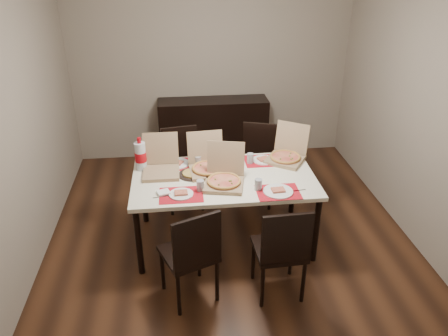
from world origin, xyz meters
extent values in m
cube|color=#412414|center=(0.00, 0.00, -0.01)|extent=(3.80, 4.00, 0.02)
cube|color=gray|center=(0.00, 2.01, 1.30)|extent=(3.80, 0.02, 2.60)
cube|color=gray|center=(-1.91, 0.00, 1.30)|extent=(0.02, 4.00, 2.60)
cube|color=gray|center=(1.91, 0.00, 1.30)|extent=(0.02, 4.00, 2.60)
cube|color=black|center=(0.00, 1.78, 0.45)|extent=(1.50, 0.40, 0.90)
cube|color=#EEE5C8|center=(-0.07, -0.14, 0.73)|extent=(1.80, 1.00, 0.04)
cylinder|color=black|center=(-0.91, -0.58, 0.35)|extent=(0.06, 0.06, 0.71)
cylinder|color=black|center=(0.77, -0.58, 0.35)|extent=(0.06, 0.06, 0.71)
cylinder|color=black|center=(-0.91, 0.30, 0.35)|extent=(0.06, 0.06, 0.71)
cylinder|color=black|center=(0.77, 0.30, 0.35)|extent=(0.06, 0.06, 0.71)
cube|color=black|center=(-0.46, -0.92, 0.45)|extent=(0.55, 0.55, 0.04)
cube|color=black|center=(-0.39, -1.10, 0.70)|extent=(0.40, 0.19, 0.46)
cylinder|color=black|center=(-0.56, -1.16, 0.21)|extent=(0.04, 0.04, 0.43)
cylinder|color=black|center=(-0.22, -1.02, 0.21)|extent=(0.04, 0.04, 0.43)
cylinder|color=black|center=(-0.69, -0.83, 0.21)|extent=(0.04, 0.04, 0.43)
cylinder|color=black|center=(-0.36, -0.69, 0.21)|extent=(0.04, 0.04, 0.43)
cube|color=black|center=(0.32, -0.95, 0.45)|extent=(0.44, 0.44, 0.04)
cube|color=black|center=(0.33, -1.14, 0.70)|extent=(0.42, 0.05, 0.46)
cylinder|color=black|center=(0.15, -1.14, 0.21)|extent=(0.04, 0.04, 0.43)
cylinder|color=black|center=(0.51, -1.12, 0.21)|extent=(0.04, 0.04, 0.43)
cylinder|color=black|center=(0.13, -0.78, 0.21)|extent=(0.04, 0.04, 0.43)
cylinder|color=black|center=(0.49, -0.76, 0.21)|extent=(0.04, 0.04, 0.43)
cube|color=black|center=(-0.46, 0.59, 0.45)|extent=(0.48, 0.48, 0.04)
cube|color=black|center=(-0.49, 0.78, 0.70)|extent=(0.42, 0.10, 0.46)
cylinder|color=black|center=(-0.31, 0.80, 0.21)|extent=(0.04, 0.04, 0.43)
cylinder|color=black|center=(-0.66, 0.74, 0.21)|extent=(0.04, 0.04, 0.43)
cylinder|color=black|center=(-0.25, 0.44, 0.21)|extent=(0.04, 0.04, 0.43)
cylinder|color=black|center=(-0.61, 0.39, 0.21)|extent=(0.04, 0.04, 0.43)
cube|color=black|center=(0.41, 0.60, 0.45)|extent=(0.53, 0.53, 0.04)
cube|color=black|center=(0.48, 0.78, 0.70)|extent=(0.41, 0.16, 0.46)
cylinder|color=black|center=(0.64, 0.72, 0.21)|extent=(0.04, 0.04, 0.43)
cylinder|color=black|center=(0.30, 0.83, 0.21)|extent=(0.04, 0.04, 0.43)
cylinder|color=black|center=(0.53, 0.37, 0.21)|extent=(0.04, 0.04, 0.43)
cylinder|color=black|center=(0.19, 0.49, 0.21)|extent=(0.04, 0.04, 0.43)
cube|color=red|center=(-0.50, -0.45, 0.75)|extent=(0.40, 0.30, 0.00)
cylinder|color=white|center=(-0.50, -0.45, 0.76)|extent=(0.22, 0.22, 0.01)
cube|color=tan|center=(-0.50, -0.45, 0.78)|extent=(0.12, 0.10, 0.02)
cylinder|color=#93969C|center=(-0.31, -0.39, 0.81)|extent=(0.07, 0.07, 0.11)
cube|color=#B2B2B7|center=(-0.65, -0.46, 0.75)|extent=(0.20, 0.04, 0.00)
cube|color=white|center=(-0.66, -0.41, 0.76)|extent=(0.13, 0.13, 0.02)
cube|color=red|center=(0.40, -0.49, 0.75)|extent=(0.40, 0.30, 0.00)
cylinder|color=white|center=(0.40, -0.49, 0.76)|extent=(0.28, 0.28, 0.01)
cube|color=tan|center=(0.40, -0.49, 0.78)|extent=(0.13, 0.10, 0.02)
cylinder|color=#93969C|center=(0.22, -0.43, 0.81)|extent=(0.07, 0.07, 0.11)
cube|color=#B2B2B7|center=(0.57, -0.49, 0.75)|extent=(0.20, 0.04, 0.00)
cube|color=red|center=(-0.52, 0.18, 0.75)|extent=(0.40, 0.30, 0.00)
cylinder|color=white|center=(-0.52, 0.18, 0.76)|extent=(0.26, 0.26, 0.01)
cube|color=tan|center=(-0.52, 0.18, 0.78)|extent=(0.15, 0.14, 0.02)
cylinder|color=#93969C|center=(-0.31, 0.13, 0.81)|extent=(0.07, 0.07, 0.11)
cube|color=#B2B2B7|center=(-0.67, 0.19, 0.75)|extent=(0.20, 0.04, 0.00)
cube|color=white|center=(-0.68, 0.22, 0.76)|extent=(0.13, 0.13, 0.02)
cube|color=red|center=(0.39, 0.17, 0.75)|extent=(0.40, 0.30, 0.00)
cylinder|color=white|center=(0.39, 0.17, 0.76)|extent=(0.24, 0.24, 0.01)
cube|color=tan|center=(0.39, 0.17, 0.78)|extent=(0.14, 0.13, 0.02)
cylinder|color=#93969C|center=(0.24, 0.13, 0.81)|extent=(0.07, 0.07, 0.11)
cube|color=#B2B2B7|center=(0.55, 0.18, 0.75)|extent=(0.20, 0.04, 0.00)
cube|color=white|center=(0.00, -0.13, 0.76)|extent=(0.15, 0.15, 0.02)
cube|color=#907453|center=(-0.09, -0.31, 0.77)|extent=(0.43, 0.43, 0.04)
cube|color=#907453|center=(-0.05, -0.14, 0.95)|extent=(0.37, 0.15, 0.33)
cylinder|color=tan|center=(-0.09, -0.31, 0.80)|extent=(0.37, 0.37, 0.02)
cube|color=#907453|center=(0.62, 0.13, 0.77)|extent=(0.50, 0.50, 0.04)
cube|color=#907453|center=(0.72, 0.28, 0.95)|extent=(0.34, 0.27, 0.32)
cylinder|color=tan|center=(0.62, 0.13, 0.80)|extent=(0.43, 0.43, 0.02)
cube|color=#907453|center=(-0.68, -0.01, 0.77)|extent=(0.36, 0.36, 0.04)
cube|color=#907453|center=(-0.68, 0.17, 0.95)|extent=(0.36, 0.08, 0.32)
cube|color=#907453|center=(-0.21, -0.03, 0.77)|extent=(0.39, 0.39, 0.04)
cube|color=#907453|center=(-0.23, 0.15, 0.95)|extent=(0.37, 0.11, 0.33)
cylinder|color=tan|center=(-0.21, -0.03, 0.80)|extent=(0.34, 0.34, 0.02)
cylinder|color=black|center=(-0.37, -0.07, 0.76)|extent=(0.28, 0.28, 0.01)
cylinder|color=tan|center=(-0.37, -0.07, 0.77)|extent=(0.19, 0.19, 0.02)
imported|color=white|center=(0.09, 0.01, 0.77)|extent=(0.17, 0.17, 0.03)
cylinder|color=silver|center=(-0.88, 0.12, 0.90)|extent=(0.11, 0.11, 0.29)
cylinder|color=#B90812|center=(-0.88, 0.12, 0.89)|extent=(0.12, 0.12, 0.10)
cylinder|color=#B90812|center=(-0.88, 0.12, 1.07)|extent=(0.04, 0.04, 0.06)
camera|label=1|loc=(-0.49, -3.90, 2.81)|focal=35.00mm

